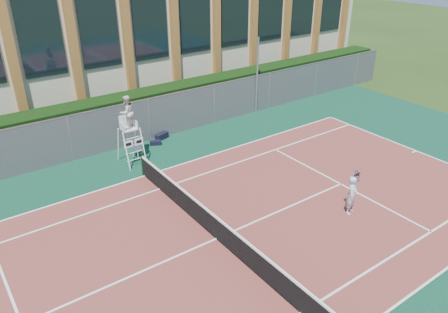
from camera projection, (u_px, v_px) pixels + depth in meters
ground at (217, 239)px, 15.09m from camera, size 120.00×120.00×0.00m
apron at (201, 225)px, 15.81m from camera, size 36.00×20.00×0.01m
tennis_court at (217, 239)px, 15.08m from camera, size 23.77×10.97×0.02m
tennis_net at (216, 227)px, 14.85m from camera, size 0.10×11.30×1.10m
fence at (112, 129)px, 20.98m from camera, size 40.00×0.06×2.20m
hedge at (102, 121)px, 21.85m from camera, size 40.00×1.40×2.20m
building at (46, 34)px, 26.24m from camera, size 45.00×10.60×8.22m
steel_pole at (257, 76)px, 25.06m from camera, size 0.12×0.12×4.43m
umpire_chair at (127, 114)px, 19.19m from camera, size 0.91×1.40×3.27m
plastic_chair at (136, 147)px, 20.61m from camera, size 0.50×0.50×0.83m
sports_bag_near at (162, 136)px, 22.52m from camera, size 0.79×0.51×0.31m
sports_bag_far at (156, 143)px, 21.90m from camera, size 0.62×0.47×0.23m
tennis_player at (352, 195)px, 16.19m from camera, size 0.92×0.70×1.55m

